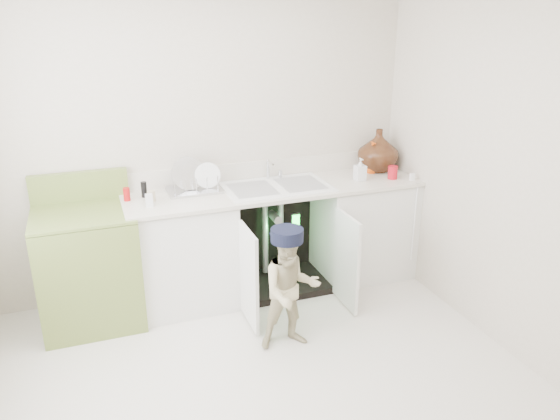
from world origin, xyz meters
The scene contains 5 objects.
ground centered at (0.00, 0.00, 0.00)m, with size 3.50×3.50×0.00m, color beige.
room_shell centered at (0.00, 0.00, 1.25)m, with size 6.00×5.50×1.26m.
counter_run centered at (0.60, 1.21, 0.48)m, with size 2.44×1.02×1.27m.
avocado_stove centered at (-0.95, 1.18, 0.46)m, with size 0.71×0.65×1.11m.
repair_worker centered at (0.34, 0.35, 0.45)m, with size 0.50×0.70×0.89m.
Camera 1 is at (-0.87, -2.75, 2.27)m, focal length 35.00 mm.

